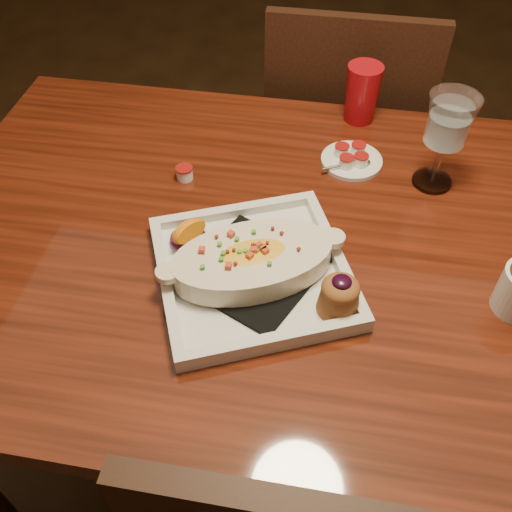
% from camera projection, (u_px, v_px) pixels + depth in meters
% --- Properties ---
extents(floor, '(7.00, 7.00, 0.00)m').
position_uv_depth(floor, '(305.00, 434.00, 1.56)').
color(floor, '#322210').
rests_on(floor, ground).
extents(table, '(1.50, 0.90, 0.75)m').
position_uv_depth(table, '(326.00, 281.00, 1.08)').
color(table, maroon).
rests_on(table, floor).
extents(chair_far, '(0.42, 0.42, 0.93)m').
position_uv_depth(chair_far, '(341.00, 145.00, 1.60)').
color(chair_far, black).
rests_on(chair_far, floor).
extents(plate, '(0.40, 0.40, 0.08)m').
position_uv_depth(plate, '(258.00, 267.00, 0.93)').
color(plate, silver).
rests_on(plate, table).
extents(goblet, '(0.09, 0.09, 0.19)m').
position_uv_depth(goblet, '(448.00, 126.00, 1.02)').
color(goblet, silver).
rests_on(goblet, table).
extents(saucer, '(0.12, 0.12, 0.08)m').
position_uv_depth(saucer, '(351.00, 159.00, 1.15)').
color(saucer, silver).
rests_on(saucer, table).
extents(creamer_loose, '(0.03, 0.03, 0.03)m').
position_uv_depth(creamer_loose, '(184.00, 173.00, 1.12)').
color(creamer_loose, white).
rests_on(creamer_loose, table).
extents(red_tumbler, '(0.08, 0.08, 0.13)m').
position_uv_depth(red_tumbler, '(362.00, 93.00, 1.22)').
color(red_tumbler, '#B10C15').
rests_on(red_tumbler, table).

